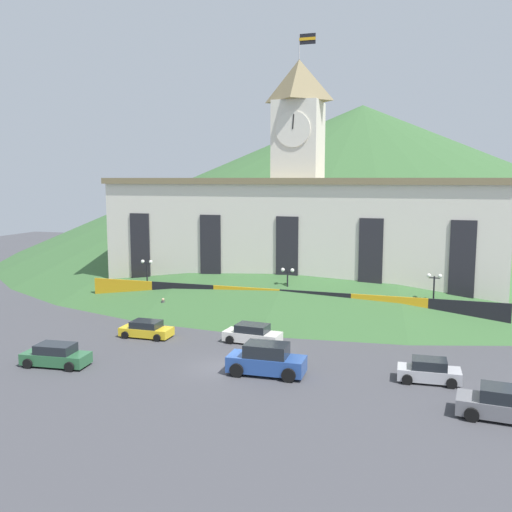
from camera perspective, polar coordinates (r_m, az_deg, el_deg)
The scene contains 14 objects.
ground_plane at distance 39.77m, azimuth -3.34°, elevation -11.11°, with size 160.00×160.00×0.00m, color #424247.
civic_building at distance 58.15m, azimuth 4.17°, elevation 2.16°, with size 39.94×8.71×26.81m.
banner_fence at distance 52.69m, azimuth 2.38°, elevation -4.82°, with size 39.25×0.12×2.75m.
hillside_backdrop at distance 104.92m, azimuth 10.47°, elevation 7.64°, with size 121.49×121.49×25.68m, color #386033.
street_lamp_right at distance 58.18m, azimuth -10.85°, elevation -1.63°, with size 1.26×0.36×4.77m.
street_lamp_far_left at distance 52.83m, azimuth 3.17°, elevation -2.54°, with size 1.26×0.36×4.65m.
street_lamp_center at distance 51.15m, azimuth 17.36°, elevation -3.13°, with size 1.26×0.36×4.79m.
car_blue_van at distance 38.18m, azimuth 1.06°, elevation -10.38°, with size 5.16×2.50×2.10m.
car_white_taxi at distance 45.25m, azimuth -0.36°, elevation -7.82°, with size 4.61×2.37×1.50m.
car_yellow_coupe at distance 47.72m, azimuth -10.90°, elevation -7.23°, with size 4.23×2.18×1.35m.
car_green_wagon at distance 42.26m, azimuth -19.38°, elevation -9.38°, with size 4.75×2.47×1.55m.
car_silver_hatch at distance 38.56m, azimuth 16.91°, elevation -10.97°, with size 3.99×2.18×1.50m.
car_gray_pickup at distance 34.33m, azimuth 23.94°, elevation -13.47°, with size 5.44×2.70×1.75m.
pedestrian at distance 54.69m, azimuth -9.27°, elevation -4.96°, with size 0.37×0.41×1.66m.
Camera 1 is at (13.70, -35.05, 12.86)m, focal length 40.00 mm.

